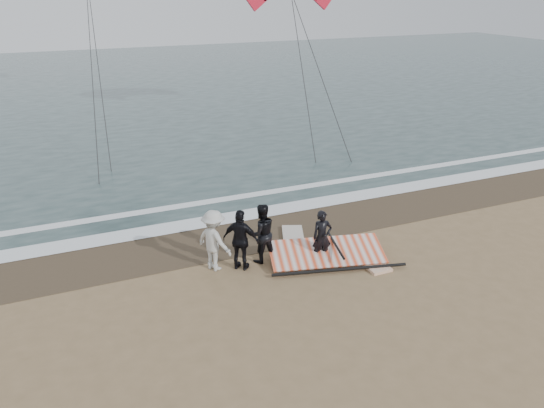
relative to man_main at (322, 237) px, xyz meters
The scene contains 10 objects.
ground 2.12m from the man_main, 94.57° to the right, with size 120.00×120.00×0.00m, color #8C704C.
sea 31.05m from the man_main, 90.29° to the left, with size 120.00×54.00×0.02m, color #233838.
wet_sand 2.66m from the man_main, 93.53° to the left, with size 120.00×2.80×0.01m, color #4C3D2B.
foam_near 4.02m from the man_main, 92.28° to the left, with size 120.00×0.90×0.01m, color white.
foam_far 5.70m from the man_main, 91.59° to the left, with size 120.00×0.45×0.01m, color white.
man_main is the anchor object (origin of this frame).
board_white 1.49m from the man_main, 12.42° to the right, with size 0.62×2.22×0.09m, color silver.
board_cream 1.47m from the man_main, 103.47° to the left, with size 0.66×2.48×0.10m, color beige.
trio_cluster 2.49m from the man_main, 164.09° to the left, with size 2.42×1.48×1.81m.
sail_rig 0.61m from the man_main, 42.44° to the left, with size 3.80×2.44×0.49m.
Camera 1 is at (-6.62, -10.14, 7.60)m, focal length 35.00 mm.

